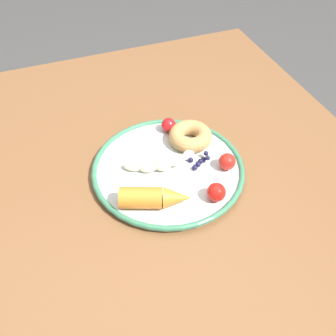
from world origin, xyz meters
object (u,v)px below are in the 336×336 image
(carrot_orange, at_px, (155,198))
(tomato_mid, at_px, (169,125))
(plate, at_px, (168,169))
(donut, at_px, (190,136))
(tomato_near, at_px, (216,192))
(dining_table, at_px, (154,189))
(banana, at_px, (162,163))
(blueberry_pile, at_px, (200,161))
(tomato_far, at_px, (227,162))

(carrot_orange, relative_size, tomato_mid, 4.17)
(tomato_mid, bearing_deg, plate, -21.50)
(tomato_mid, bearing_deg, donut, 30.18)
(carrot_orange, xyz_separation_m, tomato_near, (0.03, 0.12, -0.00))
(dining_table, height_order, carrot_orange, carrot_orange)
(banana, bearing_deg, plate, 54.28)
(blueberry_pile, bearing_deg, carrot_orange, -59.79)
(dining_table, xyz_separation_m, blueberry_pile, (0.05, 0.09, 0.11))
(dining_table, bearing_deg, plate, 24.18)
(blueberry_pile, height_order, tomato_near, tomato_near)
(tomato_mid, distance_m, tomato_far, 0.17)
(carrot_orange, distance_m, blueberry_pile, 0.15)
(tomato_near, distance_m, tomato_far, 0.09)
(carrot_orange, bearing_deg, banana, 152.42)
(blueberry_pile, height_order, tomato_mid, tomato_mid)
(plate, relative_size, blueberry_pile, 6.82)
(tomato_near, bearing_deg, tomato_mid, -176.72)
(carrot_orange, bearing_deg, tomato_mid, 152.52)
(tomato_far, bearing_deg, tomato_near, -40.24)
(dining_table, relative_size, tomato_mid, 29.16)
(banana, relative_size, donut, 1.73)
(banana, bearing_deg, tomato_far, 68.27)
(dining_table, relative_size, blueberry_pile, 20.90)
(banana, height_order, donut, donut)
(dining_table, distance_m, tomato_mid, 0.15)
(tomato_near, bearing_deg, tomato_far, 139.76)
(tomato_far, bearing_deg, tomato_mid, -155.51)
(tomato_mid, xyz_separation_m, tomato_far, (0.16, 0.07, 0.00))
(donut, bearing_deg, banana, -58.73)
(plate, height_order, carrot_orange, carrot_orange)
(dining_table, bearing_deg, banana, 13.78)
(plate, xyz_separation_m, tomato_mid, (-0.11, 0.05, 0.02))
(dining_table, bearing_deg, donut, 100.89)
(blueberry_pile, relative_size, tomato_far, 1.32)
(banana, bearing_deg, carrot_orange, -27.58)
(blueberry_pile, distance_m, tomato_far, 0.06)
(blueberry_pile, xyz_separation_m, tomato_mid, (-0.13, -0.02, 0.01))
(tomato_far, bearing_deg, plate, -110.31)
(donut, xyz_separation_m, tomato_far, (0.10, 0.04, 0.00))
(banana, bearing_deg, tomato_near, 29.66)
(banana, height_order, tomato_mid, tomato_mid)
(tomato_near, xyz_separation_m, tomato_far, (-0.07, 0.06, -0.00))
(dining_table, distance_m, tomato_near, 0.21)
(donut, xyz_separation_m, tomato_mid, (-0.05, -0.03, -0.00))
(plate, relative_size, donut, 3.34)
(plate, relative_size, tomato_near, 8.58)
(plate, height_order, donut, donut)
(donut, relative_size, blueberry_pile, 2.04)
(tomato_far, bearing_deg, dining_table, -122.11)
(tomato_near, relative_size, tomato_mid, 1.11)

